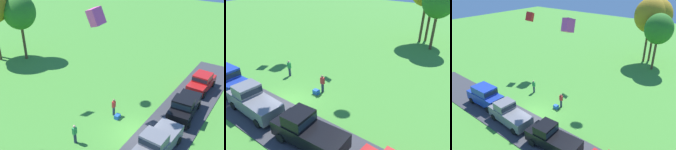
# 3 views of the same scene
# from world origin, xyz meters

# --- Properties ---
(ground_plane) EXTENTS (120.00, 120.00, 0.00)m
(ground_plane) POSITION_xyz_m (0.00, 0.00, 0.00)
(ground_plane) COLOR #478E33
(pavement_strip) EXTENTS (36.00, 4.40, 0.06)m
(pavement_strip) POSITION_xyz_m (0.00, -2.11, 0.03)
(pavement_strip) COLOR #38383D
(pavement_strip) RESTS_ON ground
(car_pickup_near_entrance) EXTENTS (5.08, 2.23, 2.14)m
(car_pickup_near_entrance) POSITION_xyz_m (-1.12, -2.44, 1.11)
(car_pickup_near_entrance) COLOR slate
(car_pickup_near_entrance) RESTS_ON ground
(car_pickup_far_end) EXTENTS (5.12, 2.31, 2.14)m
(car_pickup_far_end) POSITION_xyz_m (4.63, -2.39, 1.11)
(car_pickup_far_end) COLOR black
(car_pickup_far_end) RESTS_ON ground
(person_beside_suv) EXTENTS (0.36, 0.24, 1.71)m
(person_beside_suv) POSITION_xyz_m (-3.67, 3.49, 0.88)
(person_beside_suv) COLOR #2D334C
(person_beside_suv) RESTS_ON ground
(person_watching_sky) EXTENTS (0.36, 0.24, 1.71)m
(person_watching_sky) POSITION_xyz_m (1.21, 3.05, 0.88)
(person_watching_sky) COLOR #2D334C
(person_watching_sky) RESTS_ON ground
(tree_far_left) EXTENTS (4.15, 4.15, 8.75)m
(tree_far_left) POSITION_xyz_m (5.53, 20.59, 6.44)
(tree_far_left) COLOR brown
(tree_far_left) RESTS_ON ground
(cooler_box) EXTENTS (0.56, 0.40, 0.40)m
(cooler_box) POSITION_xyz_m (0.94, 2.47, 0.20)
(cooler_box) COLOR blue
(cooler_box) RESTS_ON ground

